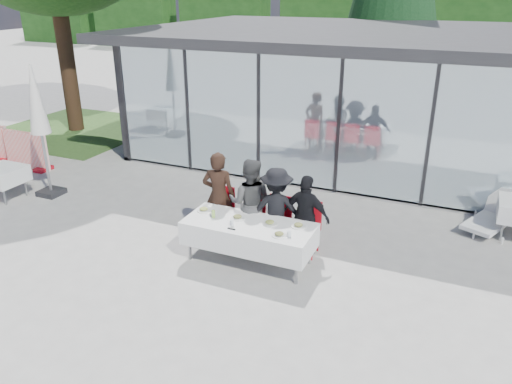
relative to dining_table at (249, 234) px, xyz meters
The scene contains 24 objects.
ground 0.81m from the dining_table, 142.04° to the right, with size 90.00×90.00×0.00m, color #A19E99.
pavilion 8.10m from the dining_table, 78.90° to the left, with size 14.80×8.80×3.44m.
treeline 27.79m from the dining_table, 95.12° to the left, with size 62.50×2.00×4.40m.
dining_table is the anchor object (origin of this frame).
diner_a 1.15m from the dining_table, 145.34° to the left, with size 0.63×0.63×1.72m, color black.
diner_chair_a 1.18m from the dining_table, 140.46° to the left, with size 0.44×0.44×0.97m.
diner_b 0.74m from the dining_table, 112.74° to the left, with size 0.81×0.81×1.67m, color #4E4E4E.
diner_chair_b 0.79m from the dining_table, 109.34° to the left, with size 0.44×0.44×0.97m.
diner_c 0.72m from the dining_table, 67.82° to the left, with size 1.02×1.02×1.58m, color black.
diner_chair_c 0.79m from the dining_table, 71.15° to the left, with size 0.44×0.44×0.97m.
diner_d 1.06m from the dining_table, 37.45° to the left, with size 0.89×0.89×1.52m, color black.
diner_chair_d 1.11m from the dining_table, 42.44° to the left, with size 0.44×0.44×0.97m.
plate_a 0.99m from the dining_table, behind, with size 0.25×0.25×0.07m.
plate_b 0.36m from the dining_table, 161.97° to the left, with size 0.25×0.25×0.07m.
plate_c 0.43m from the dining_table, 17.17° to the left, with size 0.25×0.25×0.07m.
plate_d 0.88m from the dining_table, 13.70° to the left, with size 0.25×0.25×0.07m.
plate_extra 0.73m from the dining_table, 19.92° to the right, with size 0.25×0.25×0.07m.
juice_bottle 0.72m from the dining_table, behind, with size 0.06×0.06×0.13m, color #92C251.
drinking_glasses 0.43m from the dining_table, 34.45° to the right, with size 1.10×0.07×0.10m.
folded_eyeglasses 0.43m from the dining_table, 117.05° to the right, with size 0.14×0.03×0.01m, color black.
spare_table_left 6.29m from the dining_table, behind, with size 0.86×0.86×0.74m.
market_umbrella 5.76m from the dining_table, behind, with size 0.50×0.50×3.00m.
lounger 5.06m from the dining_table, 38.94° to the left, with size 1.09×1.46×0.72m.
grass_patch 10.61m from the dining_table, 147.91° to the left, with size 5.00×5.00×0.02m, color #385926.
Camera 1 is at (3.67, -6.63, 4.51)m, focal length 35.00 mm.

